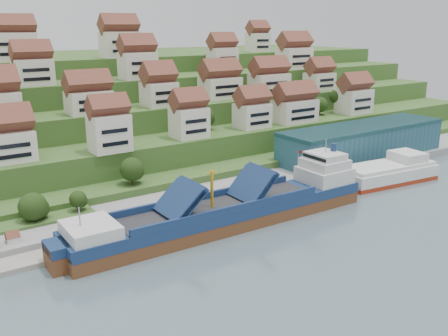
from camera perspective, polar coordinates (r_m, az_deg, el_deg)
ground at (r=117.55m, az=5.14°, el=-5.07°), size 300.00×300.00×0.00m
quay at (r=140.34m, az=7.54°, el=-1.14°), size 180.00×14.00×2.20m
hillside at (r=202.82m, az=-13.89°, el=6.62°), size 260.00×128.00×31.00m
hillside_village at (r=160.68m, az=-7.96°, el=9.27°), size 157.32×62.66×28.95m
hillside_trees at (r=145.97m, az=-9.34°, el=6.03°), size 144.98×62.30×31.60m
warehouse at (r=162.66m, az=15.58°, el=3.01°), size 60.00×15.00×10.00m
flagpole at (r=133.98m, az=8.46°, el=0.57°), size 1.28×0.16×8.00m
cargo_ship at (r=109.47m, az=1.12°, el=-4.93°), size 70.95×12.11×15.61m
second_ship at (r=146.55m, az=18.33°, el=-0.50°), size 29.98×13.95×8.39m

